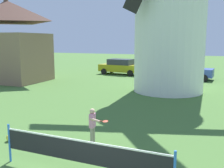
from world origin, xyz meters
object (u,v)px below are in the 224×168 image
at_px(parked_car_blue, 190,70).
at_px(chapel, 8,42).
at_px(tennis_net, 81,152).
at_px(stray_ball, 10,138).
at_px(parked_car_mustard, 121,66).
at_px(player_far, 93,123).

distance_m(parked_car_blue, chapel, 15.83).
distance_m(tennis_net, parked_car_blue, 18.66).
height_order(parked_car_blue, chapel, chapel).
distance_m(stray_ball, parked_car_blue, 17.92).
bearing_deg(tennis_net, parked_car_mustard, 108.28).
bearing_deg(chapel, tennis_net, -41.05).
relative_size(player_far, stray_ball, 4.70).
bearing_deg(parked_car_mustard, chapel, -132.94).
bearing_deg(stray_ball, chapel, 133.58).
bearing_deg(parked_car_blue, stray_ball, -102.61).
distance_m(tennis_net, player_far, 2.30).
relative_size(stray_ball, chapel, 0.03).
distance_m(stray_ball, chapel, 15.11).
relative_size(tennis_net, parked_car_blue, 1.15).
relative_size(tennis_net, parked_car_mustard, 1.04).
xyz_separation_m(stray_ball, chapel, (-10.19, 10.70, 3.15)).
height_order(parked_car_mustard, parked_car_blue, same).
bearing_deg(chapel, parked_car_mustard, 47.06).
height_order(stray_ball, chapel, chapel).
bearing_deg(player_far, stray_ball, -159.71).
bearing_deg(player_far, tennis_net, -70.70).
relative_size(player_far, parked_car_blue, 0.29).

